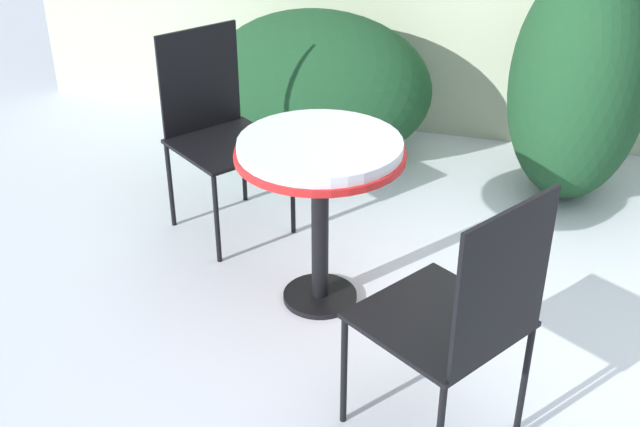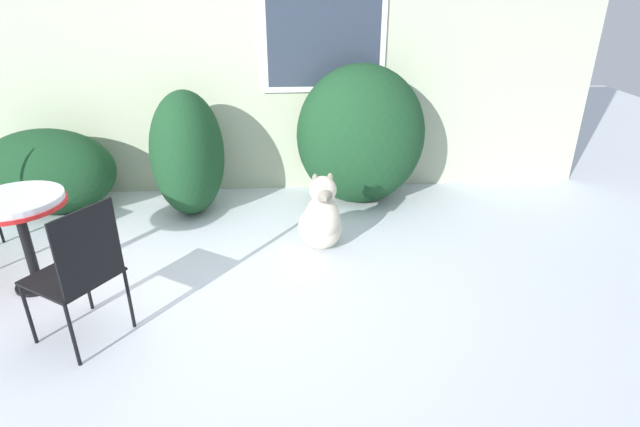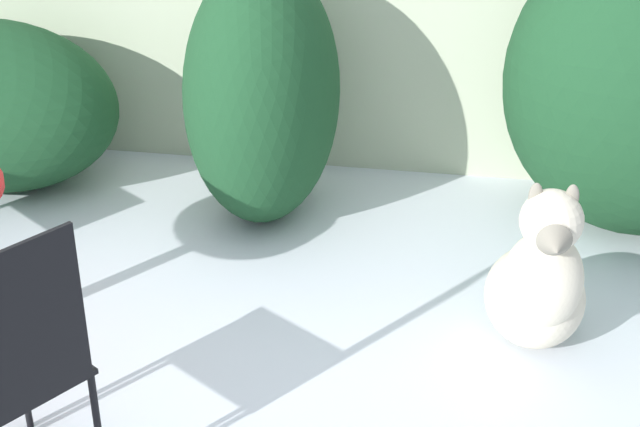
{
  "view_description": "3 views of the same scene",
  "coord_description": "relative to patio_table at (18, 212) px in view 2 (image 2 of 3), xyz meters",
  "views": [
    {
      "loc": [
        -0.65,
        -2.63,
        2.1
      ],
      "look_at": [
        -1.45,
        0.21,
        0.44
      ],
      "focal_mm": 45.0,
      "sensor_mm": 36.0,
      "label": 1
    },
    {
      "loc": [
        0.56,
        -3.31,
        2.21
      ],
      "look_at": [
        0.84,
        0.72,
        0.32
      ],
      "focal_mm": 28.0,
      "sensor_mm": 36.0,
      "label": 2
    },
    {
      "loc": [
        0.54,
        -2.64,
        2.31
      ],
      "look_at": [
        0.0,
        0.6,
        0.55
      ],
      "focal_mm": 55.0,
      "sensor_mm": 36.0,
      "label": 3
    }
  ],
  "objects": [
    {
      "name": "patio_chair_far_side",
      "position": [
        0.67,
        -0.7,
        -0.11
      ],
      "size": [
        0.66,
        0.66,
        1.0
      ],
      "rotation": [
        0.0,
        0.0,
        4.13
      ],
      "color": "black",
      "rests_on": "ground_plane"
    },
    {
      "name": "shrub_right",
      "position": [
        2.79,
        1.53,
        0.08
      ],
      "size": [
        1.35,
        1.05,
        1.48
      ],
      "color": "#194223",
      "rests_on": "ground_plane"
    },
    {
      "name": "ground_plane",
      "position": [
        1.45,
        -0.21,
        -0.65
      ],
      "size": [
        16.0,
        16.0,
        0.0
      ],
      "primitive_type": "plane",
      "color": "silver"
    },
    {
      "name": "shrub_left",
      "position": [
        -0.42,
        1.46,
        -0.21
      ],
      "size": [
        1.34,
        0.89,
        0.88
      ],
      "color": "#194223",
      "rests_on": "ground_plane"
    },
    {
      "name": "house_wall",
      "position": [
        1.5,
        1.99,
        0.93
      ],
      "size": [
        8.0,
        0.1,
        3.16
      ],
      "color": "#B2BC9E",
      "rests_on": "ground_plane"
    },
    {
      "name": "shrub_middle",
      "position": [
        1.02,
        1.37,
        -0.02
      ],
      "size": [
        0.72,
        1.02,
        1.27
      ],
      "color": "#194223",
      "rests_on": "ground_plane"
    },
    {
      "name": "dog",
      "position": [
        2.3,
        0.45,
        -0.37
      ],
      "size": [
        0.43,
        0.72,
        0.77
      ],
      "rotation": [
        0.0,
        0.0,
        0.07
      ],
      "color": "beige",
      "rests_on": "ground_plane"
    },
    {
      "name": "patio_table",
      "position": [
        0.0,
        0.0,
        0.0
      ],
      "size": [
        0.7,
        0.7,
        0.77
      ],
      "color": "black",
      "rests_on": "ground_plane"
    }
  ]
}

